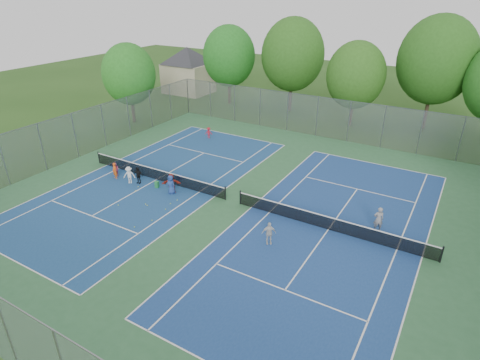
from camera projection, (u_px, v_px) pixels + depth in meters
name	position (u px, v px, depth m)	size (l,w,h in m)	color
ground	(233.00, 202.00, 28.19)	(120.00, 120.00, 0.00)	#254A17
court_pad	(233.00, 202.00, 28.19)	(32.00, 32.00, 0.01)	#2D6038
court_left	(157.00, 180.00, 31.39)	(10.97, 23.77, 0.01)	navy
court_right	(328.00, 230.00, 24.98)	(10.97, 23.77, 0.01)	navy
net_left	(156.00, 175.00, 31.19)	(12.87, 0.10, 0.91)	black
net_right	(329.00, 224.00, 24.78)	(12.87, 0.10, 0.91)	black
fence_north	(317.00, 117.00, 39.68)	(32.00, 0.10, 4.00)	gray
fence_south	(8.00, 335.00, 14.94)	(32.00, 0.10, 4.00)	gray
fence_west	(75.00, 136.00, 34.63)	(32.00, 0.10, 4.00)	gray
house	(188.00, 62.00, 54.97)	(11.03, 11.03, 7.30)	#B7A88C
tree_nw	(229.00, 56.00, 49.02)	(6.40, 6.40, 9.58)	#443326
tree_nl	(293.00, 55.00, 45.85)	(7.20, 7.20, 10.69)	#443326
tree_nc	(356.00, 75.00, 41.14)	(6.00, 6.00, 8.85)	#443326
tree_nr	(437.00, 60.00, 39.53)	(7.60, 7.60, 11.42)	#443326
tree_side_w	(129.00, 74.00, 42.32)	(5.60, 5.60, 8.47)	#443326
ball_crate	(179.00, 177.00, 31.50)	(0.31, 0.31, 0.27)	#1735B1
ball_hopper	(157.00, 185.00, 30.06)	(0.26, 0.26, 0.51)	green
student_a	(115.00, 171.00, 31.34)	(0.48, 0.31, 1.31)	#F05816
student_b	(116.00, 170.00, 31.74)	(0.55, 0.43, 1.13)	pink
student_c	(129.00, 175.00, 30.57)	(0.89, 0.51, 1.37)	white
student_d	(138.00, 175.00, 30.55)	(0.78, 0.32, 1.33)	black
student_e	(171.00, 185.00, 29.02)	(0.71, 0.46, 1.45)	navy
student_f	(172.00, 183.00, 29.17)	(1.37, 0.44, 1.48)	maroon
child_far_baseline	(209.00, 133.00, 39.65)	(0.73, 0.42, 1.12)	red
instructor	(378.00, 219.00, 24.54)	(0.60, 0.40, 1.65)	gray
teen_court_b	(269.00, 233.00, 23.36)	(0.84, 0.35, 1.44)	silver
tennis_ball_0	(136.00, 191.00, 29.59)	(0.07, 0.07, 0.07)	#E7F138
tennis_ball_1	(68.00, 192.00, 29.45)	(0.07, 0.07, 0.07)	#DDF539
tennis_ball_2	(135.00, 227.00, 25.18)	(0.07, 0.07, 0.07)	#C8E535
tennis_ball_3	(152.00, 221.00, 25.89)	(0.07, 0.07, 0.07)	#9EC12D
tennis_ball_4	(138.00, 187.00, 30.21)	(0.07, 0.07, 0.07)	#EEF238
tennis_ball_5	(177.00, 200.00, 28.33)	(0.07, 0.07, 0.07)	#CEE936
tennis_ball_6	(146.00, 204.00, 27.81)	(0.07, 0.07, 0.07)	yellow
tennis_ball_7	(147.00, 206.00, 27.65)	(0.07, 0.07, 0.07)	#BDDA32
tennis_ball_8	(116.00, 177.00, 31.77)	(0.07, 0.07, 0.07)	yellow
tennis_ball_9	(170.00, 204.00, 27.87)	(0.07, 0.07, 0.07)	#CBE936
tennis_ball_10	(118.00, 205.00, 27.69)	(0.07, 0.07, 0.07)	#BBDA32
tennis_ball_11	(166.00, 210.00, 27.17)	(0.07, 0.07, 0.07)	#D6E435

